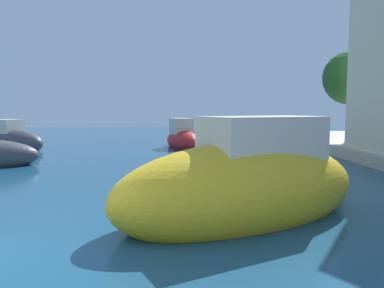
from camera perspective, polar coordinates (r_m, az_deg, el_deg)
name	(u,v)px	position (r m, az deg, el deg)	size (l,w,h in m)	color
quay_promenade	(278,250)	(5.12, 13.35, -15.95)	(44.00, 32.00, 0.50)	#BCB29E
moored_boat_1	(226,150)	(14.09, 5.39, -0.96)	(3.88, 6.32, 1.98)	gold
moored_boat_2	(246,186)	(7.13, 8.44, -6.54)	(5.78, 4.30, 2.41)	gold
moored_boat_3	(11,141)	(21.16, -26.52, 0.46)	(4.35, 3.20, 1.92)	#3F3F47
moored_boat_8	(183,139)	(20.01, -1.45, 0.73)	(2.58, 4.38, 1.91)	#B21E1E
quayside_tree	(350,78)	(19.65, 23.61, 9.50)	(2.63, 2.63, 4.49)	brown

